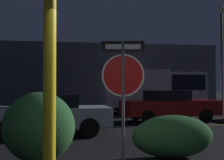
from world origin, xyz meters
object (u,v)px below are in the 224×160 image
object	(u,v)px
hedge_bush_1	(39,127)
hedge_bush_2	(173,136)
street_lamp	(222,43)
yellow_pole_left	(49,85)
passing_car_3	(169,106)
passing_car_2	(50,114)
delivery_truck	(155,88)
stop_sign	(123,77)

from	to	relation	value
hedge_bush_1	hedge_bush_2	xyz separation A→B (m)	(2.82, -0.01, -0.25)
hedge_bush_1	street_lamp	distance (m)	15.63
yellow_pole_left	passing_car_3	world-z (taller)	yellow_pole_left
hedge_bush_1	passing_car_2	bearing A→B (deg)	88.88
hedge_bush_1	passing_car_3	xyz separation A→B (m)	(5.21, 7.06, 0.00)
passing_car_3	delivery_truck	xyz separation A→B (m)	(0.83, 4.89, 0.79)
stop_sign	hedge_bush_1	size ratio (longest dim) A/B	1.68
hedge_bush_2	passing_car_2	bearing A→B (deg)	125.59
stop_sign	hedge_bush_1	world-z (taller)	stop_sign
yellow_pole_left	delivery_truck	distance (m)	15.48
street_lamp	yellow_pole_left	bearing A→B (deg)	-125.47
stop_sign	street_lamp	bearing A→B (deg)	64.26
yellow_pole_left	street_lamp	distance (m)	17.15
hedge_bush_2	delivery_truck	bearing A→B (deg)	74.91
yellow_pole_left	street_lamp	world-z (taller)	street_lamp
passing_car_2	street_lamp	world-z (taller)	street_lamp
passing_car_2	hedge_bush_1	bearing A→B (deg)	177.13
stop_sign	yellow_pole_left	world-z (taller)	yellow_pole_left
yellow_pole_left	street_lamp	size ratio (longest dim) A/B	0.47
hedge_bush_1	hedge_bush_2	world-z (taller)	hedge_bush_1
passing_car_2	delivery_truck	bearing A→B (deg)	-38.05
yellow_pole_left	delivery_truck	size ratio (longest dim) A/B	0.51
hedge_bush_2	street_lamp	size ratio (longest dim) A/B	0.27
yellow_pole_left	delivery_truck	xyz separation A→B (m)	(5.74, 14.38, -0.04)
stop_sign	hedge_bush_2	size ratio (longest dim) A/B	1.36
stop_sign	yellow_pole_left	bearing A→B (deg)	-113.44
delivery_truck	stop_sign	bearing A→B (deg)	-19.01
street_lamp	delivery_truck	bearing A→B (deg)	171.66
passing_car_3	street_lamp	bearing A→B (deg)	126.20
hedge_bush_1	delivery_truck	world-z (taller)	delivery_truck
street_lamp	passing_car_2	bearing A→B (deg)	-143.14
yellow_pole_left	passing_car_2	size ratio (longest dim) A/B	0.77
stop_sign	hedge_bush_1	bearing A→B (deg)	177.09
hedge_bush_2	delivery_truck	size ratio (longest dim) A/B	0.30
stop_sign	delivery_truck	xyz separation A→B (m)	(4.39, 12.34, -0.23)
stop_sign	passing_car_2	size ratio (longest dim) A/B	0.61
hedge_bush_1	hedge_bush_2	size ratio (longest dim) A/B	0.81
passing_car_3	street_lamp	xyz separation A→B (m)	(4.91, 4.29, 3.59)
stop_sign	passing_car_3	world-z (taller)	stop_sign
hedge_bush_1	passing_car_2	distance (m)	3.82
yellow_pole_left	hedge_bush_2	xyz separation A→B (m)	(2.52, 2.41, -1.08)
yellow_pole_left	hedge_bush_2	bearing A→B (deg)	43.77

